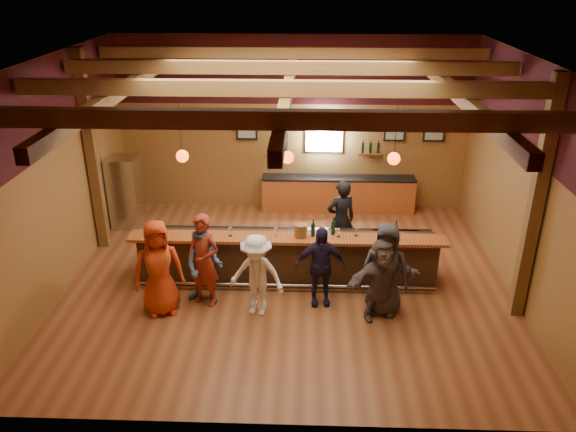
{
  "coord_description": "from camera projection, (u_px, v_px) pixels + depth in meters",
  "views": [
    {
      "loc": [
        0.38,
        -10.1,
        6.03
      ],
      "look_at": [
        0.0,
        0.3,
        1.35
      ],
      "focal_mm": 35.0,
      "sensor_mm": 36.0,
      "label": 1
    }
  ],
  "objects": [
    {
      "name": "glass_e",
      "position": [
        276.0,
        229.0,
        11.08
      ],
      "size": [
        0.08,
        0.08,
        0.19
      ],
      "color": "silver",
      "rests_on": "bar_counter"
    },
    {
      "name": "window",
      "position": [
        324.0,
        134.0,
        14.42
      ],
      "size": [
        0.95,
        0.09,
        0.95
      ],
      "color": "silver",
      "rests_on": "room"
    },
    {
      "name": "glass_f",
      "position": [
        339.0,
        231.0,
        11.04
      ],
      "size": [
        0.08,
        0.08,
        0.17
      ],
      "color": "silver",
      "rests_on": "bar_counter"
    },
    {
      "name": "back_bar_cabinet",
      "position": [
        338.0,
        194.0,
        14.85
      ],
      "size": [
        4.0,
        0.52,
        0.95
      ],
      "color": "brown",
      "rests_on": "ground"
    },
    {
      "name": "stainless_fridge",
      "position": [
        126.0,
        192.0,
        13.83
      ],
      "size": [
        0.7,
        0.7,
        1.8
      ],
      "primitive_type": "cube",
      "color": "silver",
      "rests_on": "ground"
    },
    {
      "name": "customer_navy",
      "position": [
        320.0,
        266.0,
        10.61
      ],
      "size": [
        0.98,
        0.47,
        1.62
      ],
      "primitive_type": "imported",
      "rotation": [
        0.0,
        0.0,
        0.08
      ],
      "color": "black",
      "rests_on": "ground"
    },
    {
      "name": "customer_denim",
      "position": [
        205.0,
        267.0,
        10.67
      ],
      "size": [
        0.85,
        0.71,
        1.55
      ],
      "primitive_type": "imported",
      "rotation": [
        0.0,
        0.0,
        -0.18
      ],
      "color": "#426684",
      "rests_on": "ground"
    },
    {
      "name": "customer_brown",
      "position": [
        381.0,
        279.0,
        10.19
      ],
      "size": [
        1.56,
        1.0,
        1.61
      ],
      "primitive_type": "imported",
      "rotation": [
        0.0,
        0.0,
        0.38
      ],
      "color": "#554844",
      "rests_on": "ground"
    },
    {
      "name": "glass_b",
      "position": [
        198.0,
        229.0,
        11.13
      ],
      "size": [
        0.08,
        0.08,
        0.17
      ],
      "color": "silver",
      "rests_on": "bar_counter"
    },
    {
      "name": "wine_shelves",
      "position": [
        324.0,
        150.0,
        14.54
      ],
      "size": [
        3.0,
        0.18,
        0.3
      ],
      "color": "brown",
      "rests_on": "room"
    },
    {
      "name": "glass_h",
      "position": [
        399.0,
        234.0,
        10.9
      ],
      "size": [
        0.08,
        0.08,
        0.17
      ],
      "color": "silver",
      "rests_on": "bar_counter"
    },
    {
      "name": "bottle_a",
      "position": [
        313.0,
        230.0,
        11.06
      ],
      "size": [
        0.08,
        0.08,
        0.36
      ],
      "color": "black",
      "rests_on": "bar_counter"
    },
    {
      "name": "customer_redvest",
      "position": [
        204.0,
        260.0,
        10.58
      ],
      "size": [
        0.8,
        0.68,
        1.86
      ],
      "primitive_type": "imported",
      "rotation": [
        0.0,
        0.0,
        -0.41
      ],
      "color": "maroon",
      "rests_on": "ground"
    },
    {
      "name": "room",
      "position": [
        288.0,
        130.0,
        10.43
      ],
      "size": [
        9.04,
        9.0,
        4.52
      ],
      "color": "brown",
      "rests_on": "ground"
    },
    {
      "name": "bottle_b",
      "position": [
        333.0,
        228.0,
        11.13
      ],
      "size": [
        0.08,
        0.08,
        0.37
      ],
      "color": "black",
      "rests_on": "bar_counter"
    },
    {
      "name": "glass_d",
      "position": [
        230.0,
        230.0,
        11.06
      ],
      "size": [
        0.09,
        0.09,
        0.2
      ],
      "color": "silver",
      "rests_on": "bar_counter"
    },
    {
      "name": "customer_white",
      "position": [
        257.0,
        275.0,
        10.3
      ],
      "size": [
        1.17,
        0.86,
        1.62
      ],
      "primitive_type": "imported",
      "rotation": [
        0.0,
        0.0,
        -0.27
      ],
      "color": "white",
      "rests_on": "ground"
    },
    {
      "name": "bartender",
      "position": [
        341.0,
        220.0,
        12.33
      ],
      "size": [
        0.76,
        0.62,
        1.81
      ],
      "primitive_type": "imported",
      "rotation": [
        0.0,
        0.0,
        3.47
      ],
      "color": "black",
      "rests_on": "ground"
    },
    {
      "name": "framed_pictures",
      "position": [
        358.0,
        132.0,
        14.37
      ],
      "size": [
        5.35,
        0.05,
        0.45
      ],
      "color": "black",
      "rests_on": "room"
    },
    {
      "name": "customer_dark",
      "position": [
        385.0,
        269.0,
        10.31
      ],
      "size": [
        1.0,
        0.77,
        1.82
      ],
      "primitive_type": "imported",
      "rotation": [
        0.0,
        0.0,
        -0.23
      ],
      "color": "#29282B",
      "rests_on": "ground"
    },
    {
      "name": "glass_a",
      "position": [
        156.0,
        230.0,
        11.07
      ],
      "size": [
        0.08,
        0.08,
        0.17
      ],
      "color": "silver",
      "rests_on": "bar_counter"
    },
    {
      "name": "glass_c",
      "position": [
        200.0,
        228.0,
        11.15
      ],
      "size": [
        0.08,
        0.08,
        0.17
      ],
      "color": "silver",
      "rests_on": "bar_counter"
    },
    {
      "name": "ice_bucket",
      "position": [
        301.0,
        231.0,
        11.03
      ],
      "size": [
        0.25,
        0.25,
        0.27
      ],
      "primitive_type": "cylinder",
      "color": "brown",
      "rests_on": "bar_counter"
    },
    {
      "name": "customer_orange",
      "position": [
        159.0,
        268.0,
        10.3
      ],
      "size": [
        1.06,
        0.86,
        1.87
      ],
      "primitive_type": "imported",
      "rotation": [
        0.0,
        0.0,
        0.33
      ],
      "color": "red",
      "rests_on": "ground"
    },
    {
      "name": "pendant_lights",
      "position": [
        287.0,
        157.0,
        10.58
      ],
      "size": [
        4.24,
        0.24,
        1.37
      ],
      "color": "black",
      "rests_on": "room"
    },
    {
      "name": "bar_counter",
      "position": [
        289.0,
        255.0,
        11.62
      ],
      "size": [
        6.3,
        1.07,
        1.11
      ],
      "color": "black",
      "rests_on": "ground"
    },
    {
      "name": "glass_g",
      "position": [
        356.0,
        230.0,
        11.08
      ],
      "size": [
        0.08,
        0.08,
        0.18
      ],
      "color": "silver",
      "rests_on": "bar_counter"
    }
  ]
}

